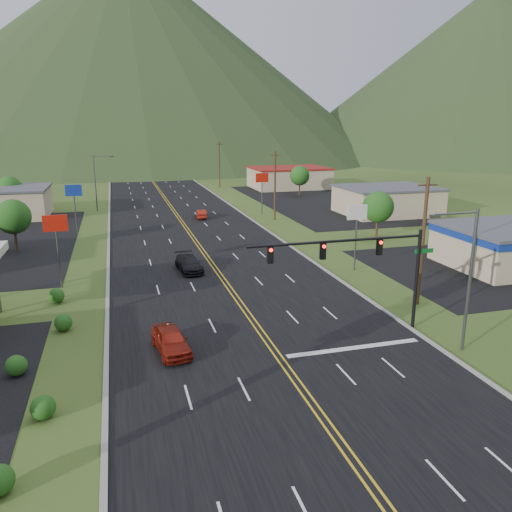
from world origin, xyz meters
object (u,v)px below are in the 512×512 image
object	(u,v)px
car_red_near	(171,341)
car_dark_mid	(189,264)
traffic_signal	(365,258)
streetlight_east	(466,272)
car_red_far	(201,214)
streetlight_west	(97,179)

from	to	relation	value
car_red_near	car_dark_mid	size ratio (longest dim) A/B	0.91
traffic_signal	streetlight_east	xyz separation A→B (m)	(4.70, -4.00, -0.15)
car_dark_mid	car_red_far	world-z (taller)	car_dark_mid
car_dark_mid	car_red_far	xyz separation A→B (m)	(5.82, 27.13, -0.07)
traffic_signal	streetlight_west	size ratio (longest dim) A/B	1.46
car_red_far	streetlight_east	bearing A→B (deg)	104.70
streetlight_west	car_red_near	distance (m)	55.84
streetlight_east	streetlight_west	distance (m)	64.21
streetlight_west	car_red_near	size ratio (longest dim) A/B	1.99
car_red_far	car_red_near	bearing A→B (deg)	83.46
streetlight_east	streetlight_west	bearing A→B (deg)	110.86
car_red_near	car_red_far	world-z (taller)	car_red_near
car_dark_mid	car_red_far	distance (m)	27.75
car_red_near	car_red_far	xyz separation A→B (m)	(9.48, 44.45, -0.12)
traffic_signal	streetlight_east	size ratio (longest dim) A/B	1.46
streetlight_east	car_red_near	xyz separation A→B (m)	(-17.42, 4.60, -4.41)
traffic_signal	car_dark_mid	size ratio (longest dim) A/B	2.63
traffic_signal	streetlight_west	bearing A→B (deg)	107.97
traffic_signal	car_red_near	size ratio (longest dim) A/B	2.89
streetlight_east	car_dark_mid	distance (m)	26.26
car_red_near	streetlight_west	bearing A→B (deg)	87.57
streetlight_west	car_dark_mid	bearing A→B (deg)	-76.56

